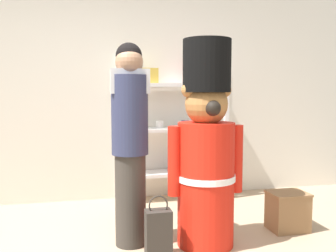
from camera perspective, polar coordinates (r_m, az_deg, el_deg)
The scene contains 6 objects.
back_wall at distance 4.40m, azimuth -8.84°, elevation 5.52°, with size 6.40×0.12×2.60m, color silver.
merchandise_shelf at distance 4.30m, azimuth 0.69°, elevation 0.47°, with size 1.29×0.35×1.75m.
teddy_bear_guard at distance 3.01m, azimuth 6.00°, elevation -4.07°, with size 0.64×0.49×1.70m.
person_shopper at distance 2.99m, azimuth -6.01°, elevation -1.83°, with size 0.32×0.30×1.68m.
shopping_bag at distance 2.92m, azimuth -1.52°, elevation -16.44°, with size 0.20×0.13×0.49m.
display_crate at distance 3.62m, azimuth 18.31°, elevation -12.59°, with size 0.35×0.28×0.36m.
Camera 1 is at (-0.29, -2.19, 1.26)m, focal length 38.74 mm.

